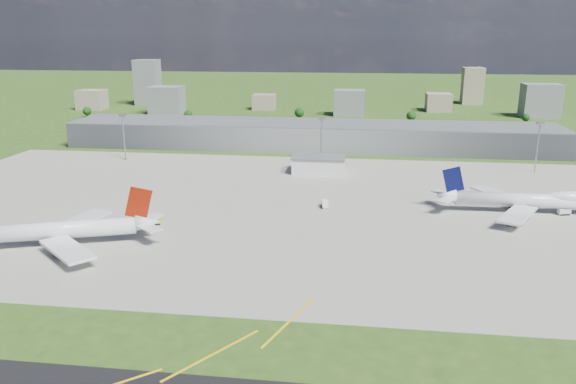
# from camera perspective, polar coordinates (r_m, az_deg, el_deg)

# --- Properties ---
(ground) EXTENTS (1400.00, 1400.00, 0.00)m
(ground) POSITION_cam_1_polar(r_m,az_deg,el_deg) (337.61, 2.09, 4.05)
(ground) COLOR #284B17
(ground) RESTS_ON ground
(apron) EXTENTS (360.00, 190.00, 0.08)m
(apron) POSITION_cam_1_polar(r_m,az_deg,el_deg) (230.58, 1.95, -1.55)
(apron) COLOR gray
(apron) RESTS_ON ground
(terminal) EXTENTS (300.00, 42.00, 15.00)m
(terminal) POSITION_cam_1_polar(r_m,az_deg,el_deg) (350.85, 2.34, 5.75)
(terminal) COLOR gray
(terminal) RESTS_ON ground
(ops_building) EXTENTS (26.00, 16.00, 8.00)m
(ops_building) POSITION_cam_1_polar(r_m,az_deg,el_deg) (287.26, 3.13, 2.76)
(ops_building) COLOR silver
(ops_building) RESTS_ON ground
(mast_west) EXTENTS (3.50, 2.00, 25.90)m
(mast_west) POSITION_cam_1_polar(r_m,az_deg,el_deg) (325.94, -16.39, 6.16)
(mast_west) COLOR gray
(mast_west) RESTS_ON ground
(mast_center) EXTENTS (3.50, 2.00, 25.90)m
(mast_center) POSITION_cam_1_polar(r_m,az_deg,el_deg) (299.20, 3.40, 5.96)
(mast_center) COLOR gray
(mast_center) RESTS_ON ground
(mast_east) EXTENTS (3.50, 2.00, 25.90)m
(mast_east) POSITION_cam_1_polar(r_m,az_deg,el_deg) (311.46, 24.10, 5.00)
(mast_east) COLOR gray
(mast_east) RESTS_ON ground
(airliner_red_twin) EXTENTS (68.17, 51.82, 19.27)m
(airliner_red_twin) POSITION_cam_1_polar(r_m,az_deg,el_deg) (203.44, -22.49, -3.69)
(airliner_red_twin) COLOR white
(airliner_red_twin) RESTS_ON ground
(airliner_blue_quad) EXTENTS (69.66, 54.74, 18.22)m
(airliner_blue_quad) POSITION_cam_1_polar(r_m,az_deg,el_deg) (241.92, 23.35, -0.80)
(airliner_blue_quad) COLOR white
(airliner_blue_quad) RESTS_ON ground
(tug_yellow) EXTENTS (4.15, 3.06, 1.83)m
(tug_yellow) POSITION_cam_1_polar(r_m,az_deg,el_deg) (215.15, -13.24, -3.01)
(tug_yellow) COLOR yellow
(tug_yellow) RESTS_ON ground
(van_white_near) EXTENTS (3.34, 5.75, 2.73)m
(van_white_near) POSITION_cam_1_polar(r_m,az_deg,el_deg) (230.16, 3.76, -1.26)
(van_white_near) COLOR white
(van_white_near) RESTS_ON ground
(van_white_far) EXTENTS (5.01, 3.21, 2.41)m
(van_white_far) POSITION_cam_1_polar(r_m,az_deg,el_deg) (245.57, 26.22, -1.84)
(van_white_far) COLOR silver
(van_white_far) RESTS_ON ground
(bldg_far_w) EXTENTS (24.00, 20.00, 18.00)m
(bldg_far_w) POSITION_cam_1_polar(r_m,az_deg,el_deg) (561.80, -19.31, 8.85)
(bldg_far_w) COLOR gray
(bldg_far_w) RESTS_ON ground
(bldg_w) EXTENTS (28.00, 22.00, 24.00)m
(bldg_w) POSITION_cam_1_polar(r_m,az_deg,el_deg) (511.81, -12.21, 9.11)
(bldg_w) COLOR slate
(bldg_w) RESTS_ON ground
(bldg_cw) EXTENTS (20.00, 18.00, 14.00)m
(bldg_cw) POSITION_cam_1_polar(r_m,az_deg,el_deg) (530.58, -2.45, 9.13)
(bldg_cw) COLOR gray
(bldg_cw) RESTS_ON ground
(bldg_c) EXTENTS (26.00, 20.00, 22.00)m
(bldg_c) POSITION_cam_1_polar(r_m,az_deg,el_deg) (492.58, 6.26, 9.00)
(bldg_c) COLOR slate
(bldg_c) RESTS_ON ground
(bldg_ce) EXTENTS (22.00, 24.00, 16.00)m
(bldg_ce) POSITION_cam_1_polar(r_m,az_deg,el_deg) (536.99, 15.03, 8.80)
(bldg_ce) COLOR gray
(bldg_ce) RESTS_ON ground
(bldg_e) EXTENTS (30.00, 22.00, 28.00)m
(bldg_e) POSITION_cam_1_polar(r_m,az_deg,el_deg) (523.71, 24.28, 8.45)
(bldg_e) COLOR slate
(bldg_e) RESTS_ON ground
(bldg_tall_w) EXTENTS (22.00, 20.00, 44.00)m
(bldg_tall_w) POSITION_cam_1_polar(r_m,az_deg,el_deg) (580.75, -14.07, 10.75)
(bldg_tall_w) COLOR slate
(bldg_tall_w) RESTS_ON ground
(bldg_tall_e) EXTENTS (20.00, 18.00, 36.00)m
(bldg_tall_e) POSITION_cam_1_polar(r_m,az_deg,el_deg) (601.20, 18.23, 10.21)
(bldg_tall_e) COLOR gray
(bldg_tall_e) RESTS_ON ground
(tree_far_w) EXTENTS (7.20, 7.20, 8.80)m
(tree_far_w) POSITION_cam_1_polar(r_m,az_deg,el_deg) (508.96, -19.74, 7.73)
(tree_far_w) COLOR #382314
(tree_far_w) RESTS_ON ground
(tree_w) EXTENTS (6.75, 6.75, 8.25)m
(tree_w) POSITION_cam_1_polar(r_m,az_deg,el_deg) (470.26, -10.10, 7.77)
(tree_w) COLOR #382314
(tree_w) RESTS_ON ground
(tree_c) EXTENTS (8.10, 8.10, 9.90)m
(tree_c) POSITION_cam_1_polar(r_m,az_deg,el_deg) (466.15, 1.17, 8.07)
(tree_c) COLOR #382314
(tree_c) RESTS_ON ground
(tree_e) EXTENTS (7.65, 7.65, 9.35)m
(tree_e) POSITION_cam_1_polar(r_m,az_deg,el_deg) (460.11, 12.41, 7.56)
(tree_e) COLOR #382314
(tree_e) RESTS_ON ground
(tree_far_e) EXTENTS (6.30, 6.30, 7.70)m
(tree_far_e) POSITION_cam_1_polar(r_m,az_deg,el_deg) (485.93, 23.01, 6.98)
(tree_far_e) COLOR #382314
(tree_far_e) RESTS_ON ground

